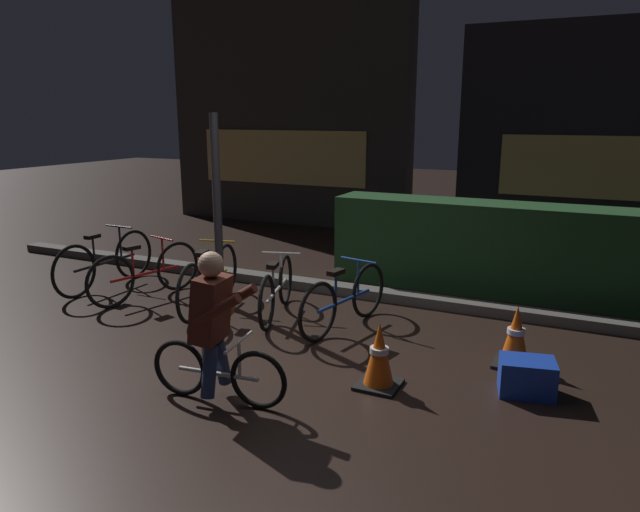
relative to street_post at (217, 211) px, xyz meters
The scene contains 15 objects.
ground_plane 2.19m from the street_post, 39.89° to the right, with size 40.00×40.00×0.00m, color black.
sidewalk_curb 2.06m from the street_post, 34.86° to the left, with size 12.00×0.24×0.12m, color #56544F.
hedge_row 3.79m from the street_post, 30.42° to the left, with size 4.80×0.70×1.17m, color #214723.
storefront_left 5.78m from the street_post, 109.90° to the left, with size 5.33×0.54×4.90m.
storefront_right 7.41m from the street_post, 54.43° to the left, with size 5.45×0.54×3.88m.
street_post is the anchor object (origin of this frame).
parked_bike_leftmost 1.93m from the street_post, behind, with size 0.46×1.73×0.79m.
parked_bike_left_mid 1.27m from the street_post, 165.28° to the right, with size 0.52×1.58×0.75m.
parked_bike_center_left 0.82m from the street_post, 89.95° to the right, with size 0.48×1.66×0.78m.
parked_bike_center_right 1.19m from the street_post, ahead, with size 0.52×1.47×0.70m.
parked_bike_right_mid 1.90m from the street_post, ahead, with size 0.46×1.54×0.72m.
traffic_cone_near 2.97m from the street_post, 27.27° to the right, with size 0.36×0.36×0.57m.
traffic_cone_far 3.63m from the street_post, ahead, with size 0.36×0.36×0.58m.
blue_crate 3.91m from the street_post, 13.76° to the right, with size 0.44×0.32×0.30m, color #193DB7.
cyclist 2.58m from the street_post, 55.78° to the right, with size 1.19×0.50×1.25m.
Camera 1 is at (2.59, -4.43, 2.26)m, focal length 32.57 mm.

